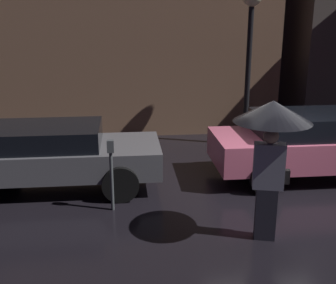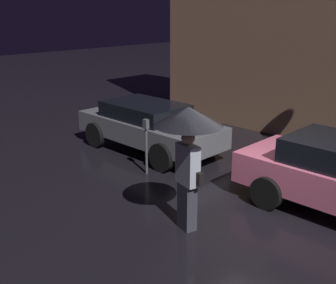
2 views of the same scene
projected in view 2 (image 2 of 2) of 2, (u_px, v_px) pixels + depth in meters
The scene contains 4 objects.
ground_plane at pixel (257, 221), 7.76m from camera, with size 60.00×60.00×0.00m, color black.
parked_car_grey at pixel (149, 125), 11.36m from camera, with size 4.24×1.89×1.31m.
pedestrian_with_umbrella at pixel (188, 133), 6.96m from camera, with size 1.15×1.15×2.22m.
parking_meter at pixel (146, 141), 9.71m from camera, with size 0.12×0.10×1.32m.
Camera 2 is at (3.70, -6.10, 3.76)m, focal length 45.00 mm.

